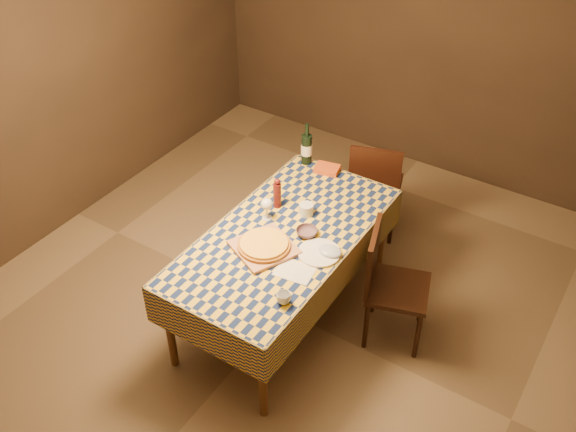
{
  "coord_description": "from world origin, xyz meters",
  "views": [
    {
      "loc": [
        1.87,
        -2.85,
        3.61
      ],
      "look_at": [
        0.0,
        0.05,
        0.9
      ],
      "focal_mm": 40.0,
      "sensor_mm": 36.0,
      "label": 1
    }
  ],
  "objects_px": {
    "dining_table": "(284,243)",
    "pizza": "(264,244)",
    "chair_right": "(387,279)",
    "bowl": "(307,232)",
    "chair_far": "(375,184)",
    "white_plate": "(319,253)",
    "wine_bottle": "(307,149)",
    "cutting_board": "(264,248)"
  },
  "relations": [
    {
      "from": "pizza",
      "to": "chair_far",
      "type": "height_order",
      "value": "chair_far"
    },
    {
      "from": "pizza",
      "to": "wine_bottle",
      "type": "xyz_separation_m",
      "value": [
        -0.31,
        1.06,
        0.09
      ]
    },
    {
      "from": "dining_table",
      "to": "pizza",
      "type": "relative_size",
      "value": 4.01
    },
    {
      "from": "pizza",
      "to": "chair_right",
      "type": "bearing_deg",
      "value": 30.3
    },
    {
      "from": "pizza",
      "to": "chair_right",
      "type": "relative_size",
      "value": 0.49
    },
    {
      "from": "cutting_board",
      "to": "wine_bottle",
      "type": "distance_m",
      "value": 1.11
    },
    {
      "from": "chair_far",
      "to": "bowl",
      "type": "bearing_deg",
      "value": -89.0
    },
    {
      "from": "bowl",
      "to": "wine_bottle",
      "type": "distance_m",
      "value": 0.92
    },
    {
      "from": "pizza",
      "to": "wine_bottle",
      "type": "relative_size",
      "value": 1.32
    },
    {
      "from": "cutting_board",
      "to": "dining_table",
      "type": "bearing_deg",
      "value": 81.31
    },
    {
      "from": "chair_right",
      "to": "bowl",
      "type": "bearing_deg",
      "value": -165.42
    },
    {
      "from": "dining_table",
      "to": "white_plate",
      "type": "relative_size",
      "value": 6.41
    },
    {
      "from": "wine_bottle",
      "to": "white_plate",
      "type": "height_order",
      "value": "wine_bottle"
    },
    {
      "from": "dining_table",
      "to": "bowl",
      "type": "relative_size",
      "value": 12.42
    },
    {
      "from": "dining_table",
      "to": "bowl",
      "type": "distance_m",
      "value": 0.19
    },
    {
      "from": "cutting_board",
      "to": "white_plate",
      "type": "bearing_deg",
      "value": 25.1
    },
    {
      "from": "chair_far",
      "to": "chair_right",
      "type": "relative_size",
      "value": 1.0
    },
    {
      "from": "dining_table",
      "to": "pizza",
      "type": "bearing_deg",
      "value": -98.69
    },
    {
      "from": "pizza",
      "to": "dining_table",
      "type": "bearing_deg",
      "value": 81.31
    },
    {
      "from": "bowl",
      "to": "chair_far",
      "type": "xyz_separation_m",
      "value": [
        -0.02,
        1.13,
        -0.27
      ]
    },
    {
      "from": "cutting_board",
      "to": "bowl",
      "type": "relative_size",
      "value": 2.53
    },
    {
      "from": "chair_far",
      "to": "chair_right",
      "type": "distance_m",
      "value": 1.15
    },
    {
      "from": "cutting_board",
      "to": "chair_right",
      "type": "xyz_separation_m",
      "value": [
        0.73,
        0.43,
        -0.26
      ]
    },
    {
      "from": "dining_table",
      "to": "chair_right",
      "type": "height_order",
      "value": "chair_right"
    },
    {
      "from": "wine_bottle",
      "to": "white_plate",
      "type": "distance_m",
      "value": 1.12
    },
    {
      "from": "bowl",
      "to": "white_plate",
      "type": "relative_size",
      "value": 0.52
    },
    {
      "from": "cutting_board",
      "to": "white_plate",
      "type": "relative_size",
      "value": 1.3
    },
    {
      "from": "cutting_board",
      "to": "white_plate",
      "type": "height_order",
      "value": "cutting_board"
    },
    {
      "from": "dining_table",
      "to": "cutting_board",
      "type": "height_order",
      "value": "cutting_board"
    },
    {
      "from": "dining_table",
      "to": "bowl",
      "type": "height_order",
      "value": "bowl"
    },
    {
      "from": "chair_right",
      "to": "pizza",
      "type": "bearing_deg",
      "value": -149.7
    },
    {
      "from": "dining_table",
      "to": "cutting_board",
      "type": "xyz_separation_m",
      "value": [
        -0.03,
        -0.2,
        0.09
      ]
    },
    {
      "from": "chair_right",
      "to": "dining_table",
      "type": "bearing_deg",
      "value": -161.97
    },
    {
      "from": "dining_table",
      "to": "pizza",
      "type": "height_order",
      "value": "pizza"
    },
    {
      "from": "pizza",
      "to": "chair_right",
      "type": "distance_m",
      "value": 0.9
    },
    {
      "from": "chair_far",
      "to": "chair_right",
      "type": "height_order",
      "value": "same"
    },
    {
      "from": "dining_table",
      "to": "bowl",
      "type": "xyz_separation_m",
      "value": [
        0.13,
        0.08,
        0.1
      ]
    },
    {
      "from": "chair_right",
      "to": "cutting_board",
      "type": "bearing_deg",
      "value": -149.7
    },
    {
      "from": "wine_bottle",
      "to": "chair_right",
      "type": "xyz_separation_m",
      "value": [
        1.05,
        -0.63,
        -0.38
      ]
    },
    {
      "from": "chair_far",
      "to": "chair_right",
      "type": "bearing_deg",
      "value": -59.12
    },
    {
      "from": "bowl",
      "to": "chair_right",
      "type": "bearing_deg",
      "value": 14.58
    },
    {
      "from": "dining_table",
      "to": "cutting_board",
      "type": "relative_size",
      "value": 4.92
    }
  ]
}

